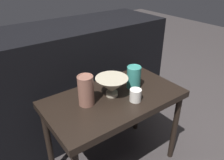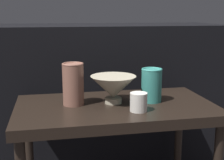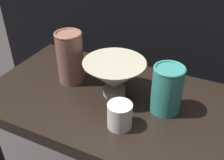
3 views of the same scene
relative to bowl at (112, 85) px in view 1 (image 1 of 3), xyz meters
The scene contains 6 objects.
table 0.13m from the bowl, 74.35° to the right, with size 0.79×0.44×0.54m.
couch_backdrop 0.54m from the bowl, 89.42° to the left, with size 1.41×0.50×0.84m.
bowl is the anchor object (origin of this frame).
vase_textured_left 0.16m from the bowl, behind, with size 0.09×0.09×0.17m.
vase_colorful_right 0.16m from the bowl, ahead, with size 0.08×0.08×0.14m.
cup 0.14m from the bowl, 59.24° to the right, with size 0.06×0.06×0.07m.
Camera 1 is at (-0.63, -0.84, 1.22)m, focal length 35.00 mm.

